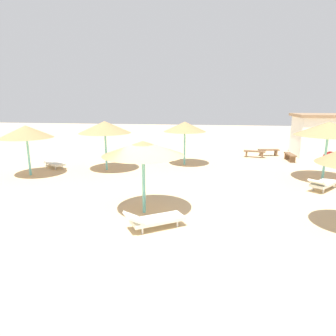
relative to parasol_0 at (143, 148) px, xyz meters
name	(u,v)px	position (x,y,z in m)	size (l,w,h in m)	color
ground_plane	(155,223)	(0.58, -0.90, -2.37)	(80.00, 80.00, 0.00)	#D1B284
parasol_0	(143,148)	(0.00, 0.00, 0.00)	(2.87, 2.87, 2.63)	#6BC6BC
parasol_2	(26,132)	(-7.38, 4.43, 0.01)	(2.78, 2.78, 2.71)	#6BC6BC
parasol_3	(329,129)	(8.06, 5.47, 0.26)	(3.19, 3.19, 2.99)	#6BC6BC
parasol_4	(185,127)	(0.75, 8.30, 0.03)	(2.64, 2.64, 2.72)	#6BC6BC
parasol_5	(105,127)	(-3.66, 6.21, 0.14)	(2.99, 2.99, 2.85)	#6BC6BC
lounger_0	(154,219)	(0.60, -1.29, -2.06)	(1.95, 1.58, 0.64)	silver
lounger_2	(53,162)	(-7.12, 6.36, -2.05)	(1.90, 1.63, 0.72)	silver
lounger_3	(323,183)	(7.47, 3.81, -2.06)	(1.74, 1.86, 0.64)	silver
bench_0	(269,151)	(6.64, 12.14, -2.02)	(1.54, 0.61, 0.49)	brown
bench_1	(254,153)	(5.52, 11.36, -2.02)	(1.55, 0.66, 0.49)	brown
bench_2	(290,156)	(7.72, 10.45, -2.02)	(0.48, 1.52, 0.49)	brown
beach_cabana	(325,135)	(10.53, 12.53, -0.82)	(4.38, 3.24, 3.06)	white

